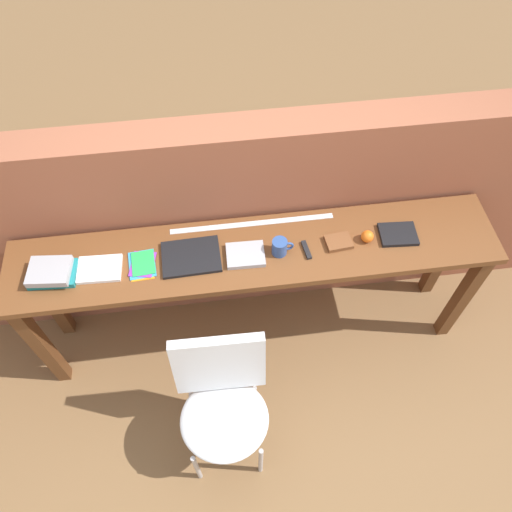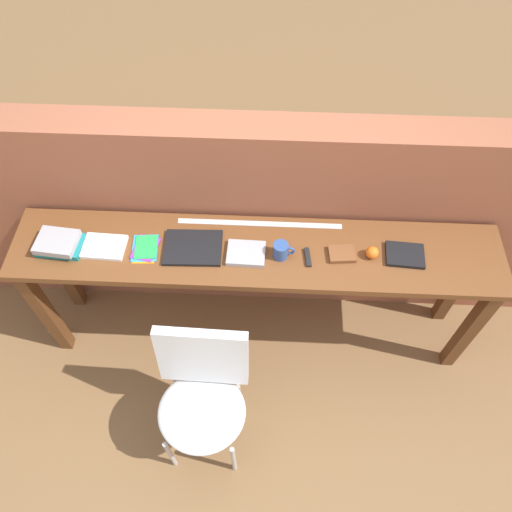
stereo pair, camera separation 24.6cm
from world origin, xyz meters
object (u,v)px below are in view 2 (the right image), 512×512
object	(u,v)px
mug	(281,250)
leather_journal_brown	(342,254)
book_stack_leftmost	(59,244)
magazine_cycling	(104,247)
pamphlet_pile_colourful	(145,248)
multitool_folded	(308,257)
chair_white_moulded	(202,393)
book_open_centre	(193,248)
book_repair_rightmost	(405,255)
sports_ball_small	(372,253)

from	to	relation	value
mug	leather_journal_brown	size ratio (longest dim) A/B	0.85
book_stack_leftmost	magazine_cycling	bearing A→B (deg)	2.07
book_stack_leftmost	magazine_cycling	xyz separation A→B (m)	(0.22, 0.01, -0.02)
pamphlet_pile_colourful	multitool_folded	xyz separation A→B (m)	(0.82, -0.02, 0.00)
pamphlet_pile_colourful	chair_white_moulded	bearing A→B (deg)	-62.04
chair_white_moulded	mug	world-z (taller)	mug
book_open_centre	leather_journal_brown	xyz separation A→B (m)	(0.75, -0.01, 0.00)
multitool_folded	book_repair_rightmost	distance (m)	0.49
multitool_folded	leather_journal_brown	world-z (taller)	leather_journal_brown
book_stack_leftmost	leather_journal_brown	distance (m)	1.42
magazine_cycling	leather_journal_brown	world-z (taller)	leather_journal_brown
magazine_cycling	book_open_centre	xyz separation A→B (m)	(0.45, 0.01, 0.00)
book_open_centre	sports_ball_small	distance (m)	0.89
pamphlet_pile_colourful	book_open_centre	world-z (taller)	book_open_centre
magazine_cycling	sports_ball_small	size ratio (longest dim) A/B	3.33
book_open_centre	mug	bearing A→B (deg)	-4.48
sports_ball_small	book_repair_rightmost	size ratio (longest dim) A/B	0.34
magazine_cycling	multitool_folded	size ratio (longest dim) A/B	1.93
book_stack_leftmost	book_repair_rightmost	world-z (taller)	book_stack_leftmost
chair_white_moulded	multitool_folded	size ratio (longest dim) A/B	8.10
pamphlet_pile_colourful	mug	distance (m)	0.68
magazine_cycling	multitool_folded	xyz separation A→B (m)	(1.02, -0.02, -0.00)
chair_white_moulded	book_repair_rightmost	distance (m)	1.22
chair_white_moulded	pamphlet_pile_colourful	size ratio (longest dim) A/B	4.89
chair_white_moulded	leather_journal_brown	size ratio (longest dim) A/B	6.86
book_open_centre	book_repair_rightmost	size ratio (longest dim) A/B	1.54
leather_journal_brown	chair_white_moulded	bearing A→B (deg)	-142.59
chair_white_moulded	book_repair_rightmost	world-z (taller)	book_repair_rightmost
book_stack_leftmost	sports_ball_small	distance (m)	1.57
chair_white_moulded	sports_ball_small	bearing A→B (deg)	37.05
book_open_centre	multitool_folded	size ratio (longest dim) A/B	2.63
leather_journal_brown	magazine_cycling	bearing A→B (deg)	175.23
mug	leather_journal_brown	world-z (taller)	mug
sports_ball_small	book_stack_leftmost	bearing A→B (deg)	-179.35
book_stack_leftmost	book_repair_rightmost	xyz separation A→B (m)	(1.73, 0.03, -0.02)
pamphlet_pile_colourful	book_repair_rightmost	size ratio (longest dim) A/B	0.97
magazine_cycling	book_repair_rightmost	size ratio (longest dim) A/B	1.13
book_stack_leftmost	sports_ball_small	bearing A→B (deg)	0.65
book_stack_leftmost	leather_journal_brown	size ratio (longest dim) A/B	1.80
multitool_folded	pamphlet_pile_colourful	bearing A→B (deg)	178.70
pamphlet_pile_colourful	multitool_folded	bearing A→B (deg)	-1.30
mug	multitool_folded	world-z (taller)	mug
chair_white_moulded	pamphlet_pile_colourful	world-z (taller)	same
book_stack_leftmost	book_open_centre	bearing A→B (deg)	1.94
magazine_cycling	multitool_folded	distance (m)	1.03
chair_white_moulded	mug	xyz separation A→B (m)	(0.36, 0.60, 0.40)
chair_white_moulded	book_repair_rightmost	xyz separation A→B (m)	(0.98, 0.62, 0.36)
sports_ball_small	book_repair_rightmost	bearing A→B (deg)	2.87
magazine_cycling	leather_journal_brown	bearing A→B (deg)	2.80
book_open_centre	mug	size ratio (longest dim) A/B	2.63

